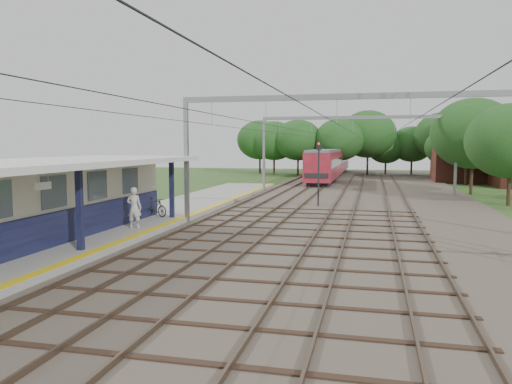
% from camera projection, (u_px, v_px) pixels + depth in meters
% --- Properties ---
extents(ground, '(160.00, 160.00, 0.00)m').
position_uv_depth(ground, '(157.00, 326.00, 12.21)').
color(ground, '#2D4C1E').
rests_on(ground, ground).
extents(ballast_bed, '(18.00, 90.00, 0.10)m').
position_uv_depth(ballast_bed, '(359.00, 199.00, 40.36)').
color(ballast_bed, '#473D33').
rests_on(ballast_bed, ground).
extents(platform, '(5.00, 52.00, 0.35)m').
position_uv_depth(platform, '(138.00, 222.00, 27.48)').
color(platform, gray).
rests_on(platform, ground).
extents(yellow_stripe, '(0.45, 52.00, 0.01)m').
position_uv_depth(yellow_stripe, '(176.00, 220.00, 26.95)').
color(yellow_stripe, yellow).
rests_on(yellow_stripe, platform).
extents(station_building, '(3.41, 18.00, 3.40)m').
position_uv_depth(station_building, '(30.00, 202.00, 20.83)').
color(station_building, beige).
rests_on(station_building, platform).
extents(canopy, '(6.40, 20.00, 3.44)m').
position_uv_depth(canopy, '(36.00, 165.00, 19.46)').
color(canopy, '#101334').
rests_on(canopy, platform).
extents(rail_tracks, '(11.80, 88.00, 0.15)m').
position_uv_depth(rail_tracks, '(328.00, 197.00, 40.92)').
color(rail_tracks, brown).
rests_on(rail_tracks, ballast_bed).
extents(catenary_system, '(17.22, 88.00, 7.00)m').
position_uv_depth(catenary_system, '(350.00, 129.00, 35.41)').
color(catenary_system, gray).
rests_on(catenary_system, ground).
extents(tree_band, '(31.72, 30.88, 8.82)m').
position_uv_depth(tree_band, '(365.00, 141.00, 66.21)').
color(tree_band, '#382619').
rests_on(tree_band, ground).
extents(house_far, '(8.00, 6.12, 8.66)m').
position_uv_depth(house_far, '(469.00, 155.00, 58.62)').
color(house_far, brown).
rests_on(house_far, ground).
extents(person, '(0.79, 0.56, 2.02)m').
position_uv_depth(person, '(134.00, 208.00, 24.35)').
color(person, beige).
rests_on(person, platform).
extents(bicycle, '(1.84, 1.21, 1.08)m').
position_uv_depth(bicycle, '(155.00, 207.00, 28.24)').
color(bicycle, black).
rests_on(bicycle, platform).
extents(train, '(2.85, 35.54, 3.75)m').
position_uv_depth(train, '(331.00, 162.00, 67.24)').
color(train, black).
rests_on(train, ballast_bed).
extents(signal_post, '(0.35, 0.30, 4.63)m').
position_uv_depth(signal_post, '(319.00, 165.00, 34.78)').
color(signal_post, black).
rests_on(signal_post, ground).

